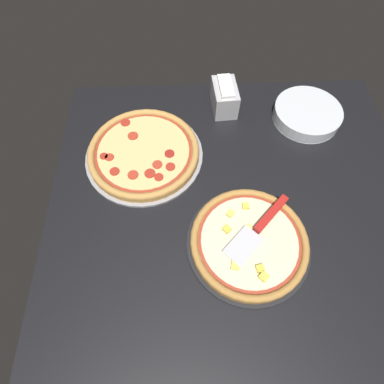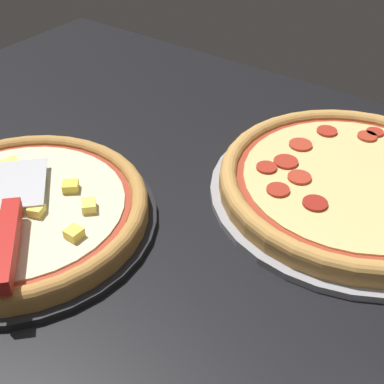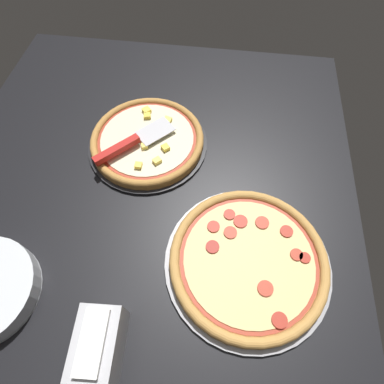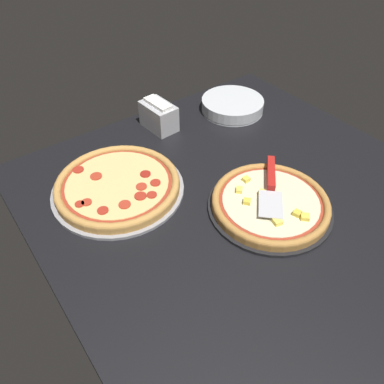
{
  "view_description": "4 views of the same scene",
  "coord_description": "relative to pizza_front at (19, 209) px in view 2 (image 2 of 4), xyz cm",
  "views": [
    {
      "loc": [
        -38.49,
        15.49,
        85.05
      ],
      "look_at": [
        7.85,
        13.7,
        3.0
      ],
      "focal_mm": 28.0,
      "sensor_mm": 36.0,
      "label": 1
    },
    {
      "loc": [
        41.82,
        -33.24,
        47.42
      ],
      "look_at": [
        7.85,
        13.7,
        3.0
      ],
      "focal_mm": 50.0,
      "sensor_mm": 36.0,
      "label": 2
    },
    {
      "loc": [
        48.46,
        19.14,
        72.87
      ],
      "look_at": [
        7.85,
        13.7,
        3.0
      ],
      "focal_mm": 28.0,
      "sensor_mm": 36.0,
      "label": 3
    },
    {
      "loc": [
        -57.7,
        62.53,
        78.45
      ],
      "look_at": [
        7.85,
        13.7,
        3.0
      ],
      "focal_mm": 35.0,
      "sensor_mm": 36.0,
      "label": 4
    }
  ],
  "objects": [
    {
      "name": "pizza_back",
      "position": [
        33.58,
        31.92,
        0.0
      ],
      "size": [
        38.23,
        38.23,
        3.09
      ],
      "color": "#C68E47",
      "rests_on": "pizza_pan_back"
    },
    {
      "name": "serving_spatula",
      "position": [
        5.23,
        -5.08,
        2.82
      ],
      "size": [
        21.2,
        20.96,
        2.0
      ],
      "color": "silver",
      "rests_on": "pizza_front"
    },
    {
      "name": "pizza_pan_back",
      "position": [
        33.6,
        31.91,
        -2.02
      ],
      "size": [
        40.67,
        40.67,
        1.0
      ],
      "primitive_type": "cylinder",
      "color": "#939399",
      "rests_on": "ground_plane"
    },
    {
      "name": "pizza_front",
      "position": [
        0.0,
        0.0,
        0.0
      ],
      "size": [
        34.31,
        34.31,
        3.53
      ],
      "color": "#B77F3D",
      "rests_on": "pizza_pan_front"
    },
    {
      "name": "ground_plane",
      "position": [
        8.95,
        2.25,
        -4.32
      ],
      "size": [
        120.3,
        119.11,
        3.6
      ],
      "primitive_type": "cube",
      "color": "black"
    },
    {
      "name": "pizza_pan_front",
      "position": [
        0.01,
        -0.01,
        -2.02
      ],
      "size": [
        36.49,
        36.49,
        1.0
      ],
      "primitive_type": "cylinder",
      "color": "black",
      "rests_on": "ground_plane"
    }
  ]
}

